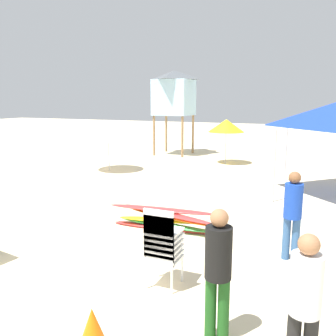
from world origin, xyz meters
TOP-DOWN VIEW (x-y plane):
  - ground at (0.00, 0.00)m, footprint 80.00×80.00m
  - stacked_plastic_chairs at (1.77, 0.98)m, footprint 0.48×0.48m
  - surfboard_pile at (0.74, 3.40)m, footprint 2.61×0.84m
  - lifeguard_near_left at (3.49, 2.84)m, footprint 0.32×0.32m
  - lifeguard_near_center at (3.86, -0.21)m, footprint 0.32×0.32m
  - lifeguard_near_right at (2.88, 0.13)m, footprint 0.32×0.32m
  - lifeguard_tower at (-3.42, 13.97)m, footprint 1.98×1.98m
  - beach_umbrella_mid at (-4.12, 8.76)m, footprint 1.91×1.91m
  - beach_umbrella_far at (-0.19, 12.26)m, footprint 1.61×1.61m
  - traffic_cone_near at (1.64, -0.66)m, footprint 0.38×0.38m

SIDE VIEW (x-z plane):
  - ground at x=0.00m, z-range 0.00..0.00m
  - surfboard_pile at x=0.74m, z-range 0.01..0.49m
  - traffic_cone_near at x=1.64m, z-range 0.00..0.55m
  - stacked_plastic_chairs at x=1.77m, z-range 0.10..1.39m
  - lifeguard_near_center at x=3.86m, z-range 0.12..1.73m
  - lifeguard_near_left at x=3.49m, z-range 0.12..1.75m
  - lifeguard_near_right at x=2.88m, z-range 0.12..1.77m
  - beach_umbrella_mid at x=-4.12m, z-range 0.64..2.61m
  - beach_umbrella_far at x=-0.19m, z-range 0.71..2.71m
  - lifeguard_tower at x=-3.42m, z-range 1.03..5.33m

